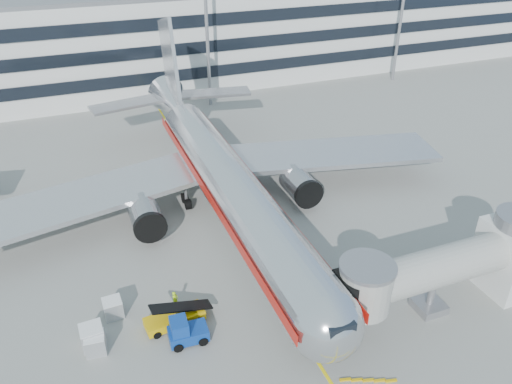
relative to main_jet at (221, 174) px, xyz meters
name	(u,v)px	position (x,y,z in m)	size (l,w,h in m)	color
ground	(266,279)	(0.00, -11.72, -4.23)	(180.00, 180.00, 0.00)	gray
lead_in_line	(228,219)	(0.00, -1.72, -4.23)	(0.25, 70.00, 0.01)	yellow
main_jet	(221,174)	(0.00, 0.00, 0.00)	(50.95, 48.70, 16.06)	silver
jet_bridge	(455,265)	(12.18, -19.72, -0.36)	(17.80, 4.50, 7.00)	silver
terminal	(136,36)	(0.00, 46.23, 3.57)	(150.00, 24.25, 15.60)	silver
light_mast_centre	(206,5)	(8.00, 30.28, 10.64)	(2.40, 1.20, 25.45)	gray
belt_loader	(174,318)	(-8.38, -13.96, -3.60)	(4.78, 2.10, 2.25)	#D8A709
baggage_tug	(185,332)	(-8.03, -15.93, -3.32)	(2.89, 1.93, 2.11)	navy
cargo_container_left	(95,343)	(-14.20, -14.49, -3.49)	(1.53, 1.53, 1.49)	silver
cargo_container_right	(113,308)	(-12.56, -11.33, -3.49)	(1.46, 1.46, 1.49)	silver
cargo_container_front	(92,336)	(-14.33, -13.83, -3.39)	(1.66, 1.66, 1.68)	silver
ramp_worker	(175,300)	(-7.92, -12.31, -3.42)	(0.59, 0.39, 1.62)	#A5D916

